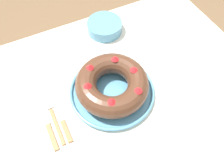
% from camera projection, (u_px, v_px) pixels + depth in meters
% --- Properties ---
extents(ground_plane, '(8.00, 8.00, 0.00)m').
position_uv_depth(ground_plane, '(119.00, 152.00, 1.42)').
color(ground_plane, brown).
extents(dining_table, '(1.12, 0.92, 0.73)m').
position_uv_depth(dining_table, '(123.00, 110.00, 0.89)').
color(dining_table, silver).
rests_on(dining_table, ground_plane).
extents(serving_dish, '(0.31, 0.31, 0.02)m').
position_uv_depth(serving_dish, '(112.00, 91.00, 0.80)').
color(serving_dish, '#518EB2').
rests_on(serving_dish, dining_table).
extents(bundt_cake, '(0.26, 0.26, 0.09)m').
position_uv_depth(bundt_cake, '(112.00, 84.00, 0.76)').
color(bundt_cake, '#4C2D1E').
rests_on(bundt_cake, serving_dish).
extents(fork, '(0.02, 0.20, 0.01)m').
position_uv_depth(fork, '(53.00, 115.00, 0.76)').
color(fork, '#936038').
rests_on(fork, dining_table).
extents(serving_knife, '(0.02, 0.22, 0.01)m').
position_uv_depth(serving_knife, '(48.00, 125.00, 0.74)').
color(serving_knife, '#936038').
rests_on(serving_knife, dining_table).
extents(cake_knife, '(0.02, 0.18, 0.01)m').
position_uv_depth(cake_knife, '(63.00, 122.00, 0.75)').
color(cake_knife, '#936038').
rests_on(cake_knife, dining_table).
extents(side_bowl, '(0.15, 0.15, 0.05)m').
position_uv_depth(side_bowl, '(105.00, 27.00, 0.97)').
color(side_bowl, '#518EB2').
rests_on(side_bowl, dining_table).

